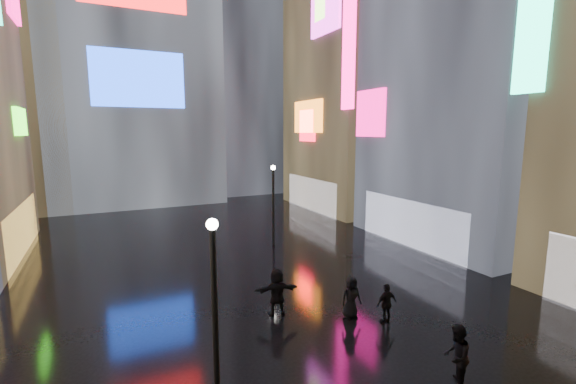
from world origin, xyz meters
TOP-DOWN VIEW (x-y plane):
  - ground at (0.00, 20.00)m, footprint 140.00×140.00m
  - building_right_mid at (15.98, 17.01)m, footprint 10.28×13.70m
  - building_right_far at (15.98, 30.00)m, footprint 10.28×12.00m
  - tower_flank_right at (9.00, 46.00)m, footprint 12.00×12.00m
  - tower_flank_left at (-14.00, 42.00)m, footprint 10.00×10.00m
  - lamp_near at (-4.05, 7.91)m, footprint 0.30×0.30m
  - lamp_far at (3.28, 20.99)m, footprint 0.30×0.30m
  - pedestrian_1 at (2.39, 5.83)m, footprint 1.15×1.10m
  - pedestrian_3 at (3.09, 9.67)m, footprint 0.92×0.40m
  - pedestrian_4 at (2.12, 10.63)m, footprint 0.88×0.63m
  - pedestrian_5 at (-0.45, 12.09)m, footprint 1.86×0.90m
  - umbrella_2 at (2.12, 10.63)m, footprint 1.16×1.17m

SIDE VIEW (x-z plane):
  - ground at x=0.00m, z-range 0.00..0.00m
  - pedestrian_3 at x=3.09m, z-range 0.00..1.56m
  - pedestrian_4 at x=2.12m, z-range 0.00..1.67m
  - pedestrian_1 at x=2.39m, z-range 0.00..1.87m
  - pedestrian_5 at x=-0.45m, z-range 0.00..1.92m
  - umbrella_2 at x=2.12m, z-range 1.67..2.60m
  - lamp_near at x=-4.05m, z-range 0.34..5.54m
  - lamp_far at x=3.28m, z-range 0.34..5.54m
  - tower_flank_left at x=-14.00m, z-range 0.00..26.00m
  - building_right_far at x=15.98m, z-range -0.02..27.98m
  - building_right_mid at x=15.98m, z-range -0.01..29.99m
  - tower_flank_right at x=9.00m, z-range 0.00..34.00m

